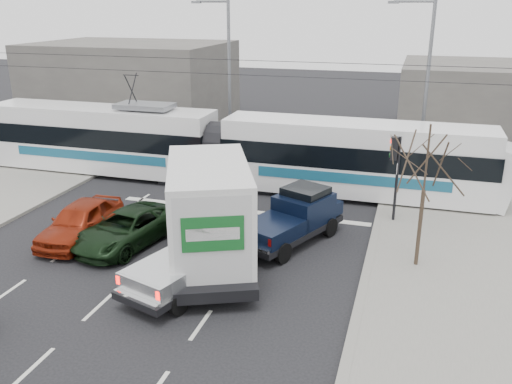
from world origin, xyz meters
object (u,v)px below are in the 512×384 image
(street_lamp_far, at_px, (226,68))
(green_car, at_px, (127,228))
(traffic_signal, at_px, (395,161))
(tram, at_px, (219,148))
(red_car, at_px, (81,221))
(street_lamp_near, at_px, (424,79))
(silver_pickup, at_px, (200,252))
(box_truck, at_px, (209,212))
(bare_tree, at_px, (426,165))
(navy_pickup, at_px, (295,217))

(street_lamp_far, xyz_separation_m, green_car, (1.09, -14.61, -4.45))
(street_lamp_far, bearing_deg, green_car, -85.74)
(traffic_signal, relative_size, tram, 0.14)
(tram, bearing_deg, red_car, -108.79)
(street_lamp_near, distance_m, red_car, 18.28)
(street_lamp_far, distance_m, silver_pickup, 17.59)
(tram, bearing_deg, traffic_signal, -18.51)
(street_lamp_near, relative_size, box_truck, 1.12)
(green_car, bearing_deg, box_truck, 4.49)
(bare_tree, distance_m, silver_pickup, 8.03)
(navy_pickup, relative_size, green_car, 1.07)
(traffic_signal, xyz_separation_m, red_car, (-11.55, -5.22, -1.98))
(street_lamp_far, distance_m, navy_pickup, 14.94)
(bare_tree, xyz_separation_m, traffic_signal, (-1.13, 4.00, -1.05))
(silver_pickup, distance_m, red_car, 5.98)
(silver_pickup, xyz_separation_m, box_truck, (-0.21, 1.38, 0.90))
(tram, distance_m, box_truck, 8.89)
(navy_pickup, bearing_deg, green_car, -136.72)
(silver_pickup, relative_size, box_truck, 0.71)
(silver_pickup, xyz_separation_m, navy_pickup, (2.34, 3.96, 0.02))
(tram, relative_size, box_truck, 3.25)
(street_lamp_near, xyz_separation_m, street_lamp_far, (-11.50, 2.00, 0.00))
(silver_pickup, height_order, red_car, silver_pickup)
(navy_pickup, height_order, red_car, navy_pickup)
(street_lamp_far, relative_size, green_car, 1.88)
(bare_tree, distance_m, box_truck, 7.55)
(tram, height_order, silver_pickup, tram)
(street_lamp_near, xyz_separation_m, navy_pickup, (-4.31, -10.44, -4.11))
(bare_tree, xyz_separation_m, street_lamp_far, (-11.79, 13.50, 1.32))
(street_lamp_near, relative_size, red_car, 2.02)
(bare_tree, xyz_separation_m, tram, (-9.90, 6.93, -1.90))
(street_lamp_far, height_order, tram, street_lamp_far)
(bare_tree, height_order, green_car, bare_tree)
(box_truck, distance_m, red_car, 5.65)
(silver_pickup, distance_m, navy_pickup, 4.60)
(street_lamp_near, relative_size, tram, 0.34)
(bare_tree, bearing_deg, tram, 144.99)
(navy_pickup, distance_m, green_car, 6.48)
(traffic_signal, xyz_separation_m, tram, (-8.77, 2.94, -0.84))
(street_lamp_far, relative_size, box_truck, 1.12)
(tram, bearing_deg, street_lamp_near, 25.41)
(tram, distance_m, red_car, 8.69)
(bare_tree, relative_size, traffic_signal, 1.39)
(street_lamp_near, distance_m, street_lamp_far, 11.67)
(traffic_signal, xyz_separation_m, street_lamp_far, (-10.66, 9.50, 2.37))
(red_car, bearing_deg, green_car, 1.58)
(green_car, bearing_deg, navy_pickup, 30.75)
(green_car, height_order, red_car, red_car)
(bare_tree, bearing_deg, street_lamp_near, 91.42)
(street_lamp_far, bearing_deg, silver_pickup, -73.54)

